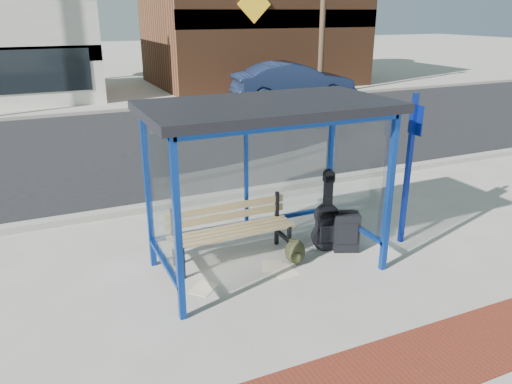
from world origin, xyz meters
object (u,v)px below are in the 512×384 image
fire_hydrant (345,85)px  backpack (295,252)px  parked_car (293,82)px  bench (231,228)px  guitar_bag (326,223)px  suitcase (346,232)px

fire_hydrant → backpack: bearing=-126.3°
fire_hydrant → parked_car: bearing=-159.2°
bench → guitar_bag: bearing=-14.0°
bench → fire_hydrant: 16.90m
guitar_bag → bench: bearing=-179.8°
guitar_bag → parked_car: bearing=77.1°
fire_hydrant → guitar_bag: bearing=-124.9°
guitar_bag → suitcase: bearing=-15.5°
guitar_bag → parked_car: (5.92, 12.07, 0.36)m
bench → fire_hydrant: (10.76, 13.03, -0.14)m
guitar_bag → parked_car: 13.45m
bench → guitar_bag: guitar_bag is taller
bench → parked_car: 13.87m
bench → suitcase: bench is taller
backpack → guitar_bag: bearing=34.7°
backpack → parked_car: size_ratio=0.07×
parked_car → fire_hydrant: 3.65m
suitcase → parked_car: (5.65, 12.22, 0.50)m
guitar_bag → suitcase: (0.27, -0.15, -0.14)m
backpack → bench: bearing=164.7°
guitar_bag → backpack: size_ratio=3.40×
guitar_bag → fire_hydrant: 16.29m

